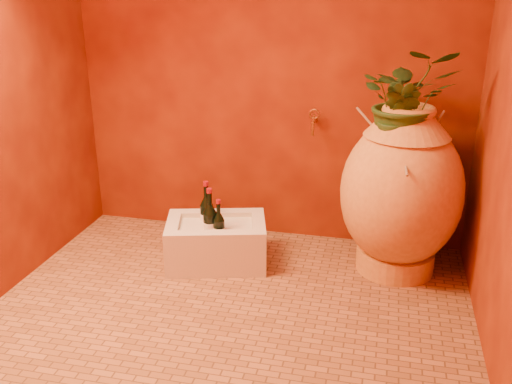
% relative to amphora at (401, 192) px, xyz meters
% --- Properties ---
extents(floor, '(2.50, 2.50, 0.00)m').
position_rel_amphora_xyz_m(floor, '(-0.84, -0.65, -0.49)').
color(floor, brown).
rests_on(floor, ground).
extents(wall_back, '(2.50, 0.02, 2.50)m').
position_rel_amphora_xyz_m(wall_back, '(-0.84, 0.35, 0.76)').
color(wall_back, '#4E1004').
rests_on(wall_back, ground).
extents(amphora, '(0.86, 0.86, 0.99)m').
position_rel_amphora_xyz_m(amphora, '(0.00, 0.00, 0.00)').
color(amphora, gold).
rests_on(amphora, floor).
extents(stone_basin, '(0.67, 0.55, 0.28)m').
position_rel_amphora_xyz_m(stone_basin, '(-1.06, -0.17, -0.36)').
color(stone_basin, beige).
rests_on(stone_basin, floor).
extents(wine_bottle_a, '(0.07, 0.07, 0.29)m').
position_rel_amphora_xyz_m(wine_bottle_a, '(-1.02, -0.24, -0.24)').
color(wine_bottle_a, black).
rests_on(wine_bottle_a, stone_basin).
extents(wine_bottle_b, '(0.08, 0.08, 0.34)m').
position_rel_amphora_xyz_m(wine_bottle_b, '(-1.14, -0.10, -0.22)').
color(wine_bottle_b, black).
rests_on(wine_bottle_b, stone_basin).
extents(wine_bottle_c, '(0.09, 0.09, 0.35)m').
position_rel_amphora_xyz_m(wine_bottle_c, '(-1.08, -0.22, -0.22)').
color(wine_bottle_c, black).
rests_on(wine_bottle_c, stone_basin).
extents(wall_tap, '(0.07, 0.14, 0.15)m').
position_rel_amphora_xyz_m(wall_tap, '(-0.55, 0.27, 0.32)').
color(wall_tap, '#975F23').
rests_on(wall_tap, wall_back).
extents(plant_main, '(0.57, 0.51, 0.56)m').
position_rel_amphora_xyz_m(plant_main, '(-0.01, 0.01, 0.53)').
color(plant_main, '#213F16').
rests_on(plant_main, amphora).
extents(plant_side, '(0.28, 0.27, 0.41)m').
position_rel_amphora_xyz_m(plant_side, '(-0.06, -0.08, 0.44)').
color(plant_side, '#213F16').
rests_on(plant_side, amphora).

